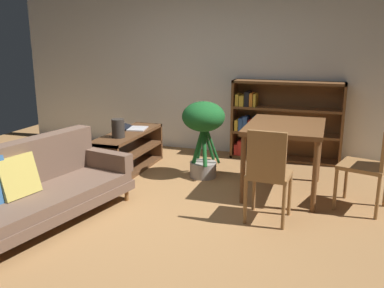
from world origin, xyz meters
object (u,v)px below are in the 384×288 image
at_px(potted_floor_plant, 203,126).
at_px(dining_chair_far, 268,171).
at_px(open_laptop, 132,127).
at_px(media_console, 129,151).
at_px(bookshelf, 279,121).
at_px(dining_chair_near, 371,163).
at_px(dining_table, 285,132).
at_px(fabric_couch, 34,187).
at_px(desk_speaker, 118,128).

relative_size(potted_floor_plant, dining_chair_far, 1.06).
bearing_deg(open_laptop, media_console, -77.97).
bearing_deg(bookshelf, dining_chair_near, -55.39).
bearing_deg(dining_table, dining_chair_near, -16.37).
relative_size(media_console, dining_chair_near, 1.54).
relative_size(fabric_couch, dining_chair_far, 2.12).
bearing_deg(dining_chair_far, fabric_couch, -161.48).
bearing_deg(potted_floor_plant, open_laptop, 172.40).
height_order(open_laptop, desk_speaker, desk_speaker).
relative_size(fabric_couch, dining_chair_near, 2.22).
distance_m(potted_floor_plant, dining_chair_far, 1.50).
bearing_deg(open_laptop, bookshelf, 28.72).
relative_size(desk_speaker, potted_floor_plant, 0.24).
distance_m(fabric_couch, dining_chair_near, 3.38).
height_order(media_console, open_laptop, open_laptop).
relative_size(desk_speaker, dining_table, 0.21).
bearing_deg(fabric_couch, dining_table, 36.61).
bearing_deg(dining_chair_far, media_console, 152.56).
relative_size(potted_floor_plant, bookshelf, 0.62).
xyz_separation_m(fabric_couch, bookshelf, (1.95, 3.01, 0.21)).
distance_m(media_console, open_laptop, 0.36).
bearing_deg(dining_table, bookshelf, 99.55).
xyz_separation_m(dining_chair_far, bookshelf, (-0.18, 2.29, 0.04)).
bearing_deg(dining_chair_far, dining_chair_near, 33.75).
xyz_separation_m(dining_chair_near, dining_chair_far, (-0.96, -0.64, 0.01)).
relative_size(media_console, dining_chair_far, 1.46).
height_order(open_laptop, dining_chair_far, dining_chair_far).
height_order(dining_chair_far, bookshelf, bookshelf).
height_order(fabric_couch, dining_chair_far, dining_chair_far).
height_order(dining_table, dining_chair_far, dining_chair_far).
distance_m(media_console, dining_chair_far, 2.29).
relative_size(open_laptop, dining_chair_far, 0.53).
bearing_deg(dining_chair_near, bookshelf, 124.61).
bearing_deg(dining_table, desk_speaker, -175.69).
height_order(fabric_couch, desk_speaker, fabric_couch).
height_order(desk_speaker, dining_table, dining_table).
bearing_deg(desk_speaker, dining_chair_far, -20.62).
height_order(potted_floor_plant, dining_chair_far, potted_floor_plant).
bearing_deg(dining_chair_near, dining_chair_far, -146.25).
xyz_separation_m(media_console, open_laptop, (-0.05, 0.21, 0.29)).
bearing_deg(fabric_couch, open_laptop, 88.10).
bearing_deg(potted_floor_plant, dining_table, -11.51).
bearing_deg(media_console, dining_chair_near, -7.82).
bearing_deg(bookshelf, media_console, -145.88).
bearing_deg(dining_chair_far, bookshelf, 94.57).
height_order(open_laptop, bookshelf, bookshelf).
bearing_deg(desk_speaker, dining_chair_near, -2.17).
distance_m(fabric_couch, dining_chair_far, 2.25).
xyz_separation_m(potted_floor_plant, dining_table, (1.04, -0.21, 0.04)).
bearing_deg(dining_chair_far, potted_floor_plant, 131.45).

